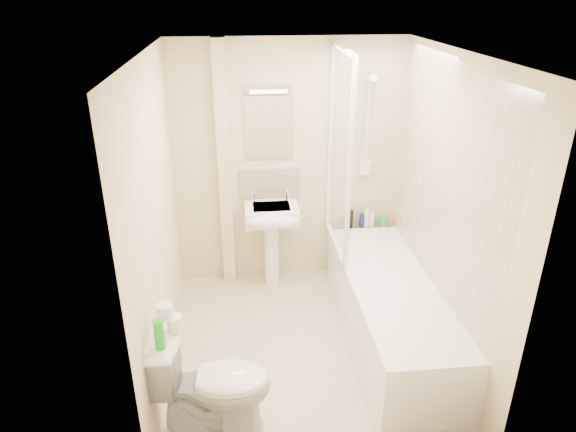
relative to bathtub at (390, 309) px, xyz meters
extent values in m
plane|color=beige|center=(-0.75, -0.07, -0.29)|extent=(2.50, 2.50, 0.00)
cube|color=beige|center=(-0.75, 1.18, 0.91)|extent=(2.20, 0.02, 2.40)
cube|color=beige|center=(-1.85, -0.07, 0.91)|extent=(0.02, 2.50, 2.40)
cube|color=beige|center=(0.35, -0.07, 0.91)|extent=(0.02, 2.50, 2.40)
cube|color=white|center=(-0.75, -0.07, 2.11)|extent=(2.20, 2.50, 0.02)
cube|color=beige|center=(0.00, 1.16, 1.14)|extent=(0.70, 0.01, 1.75)
cube|color=beige|center=(0.34, 0.00, 1.14)|extent=(0.01, 2.10, 1.75)
cube|color=beige|center=(-1.37, 1.12, 0.91)|extent=(0.12, 0.12, 2.40)
cube|color=beige|center=(-0.94, 1.17, 0.74)|extent=(0.60, 0.02, 0.30)
cube|color=white|center=(-0.94, 1.16, 1.29)|extent=(0.46, 0.01, 0.60)
cube|color=silver|center=(-0.94, 1.14, 1.66)|extent=(0.42, 0.07, 0.07)
cube|color=white|center=(0.00, 0.00, -0.01)|extent=(0.70, 2.10, 0.55)
cube|color=white|center=(0.00, 0.00, 0.21)|extent=(0.56, 1.96, 0.05)
cube|color=white|center=(-0.35, 0.73, 1.16)|extent=(0.01, 0.90, 1.80)
cube|color=white|center=(-0.35, 1.16, 1.16)|extent=(0.04, 0.04, 1.80)
cube|color=white|center=(-0.35, 0.28, 1.16)|extent=(0.04, 0.04, 1.80)
cube|color=white|center=(-0.35, 0.73, 2.04)|extent=(0.04, 0.90, 0.04)
cube|color=white|center=(-0.35, 0.73, 0.28)|extent=(0.04, 0.90, 0.03)
cylinder|color=white|center=(0.00, 1.14, 1.26)|extent=(0.02, 0.02, 0.90)
cylinder|color=white|center=(0.00, 1.14, 0.81)|extent=(0.05, 0.05, 0.02)
cylinder|color=white|center=(0.00, 1.14, 1.71)|extent=(0.05, 0.05, 0.02)
cylinder|color=white|center=(0.00, 1.08, 1.74)|extent=(0.08, 0.11, 0.11)
cube|color=white|center=(0.00, 1.14, 0.88)|extent=(0.10, 0.05, 0.14)
cylinder|color=white|center=(-0.02, 1.12, 1.31)|extent=(0.01, 0.13, 0.84)
cylinder|color=white|center=(-0.94, 1.01, 0.06)|extent=(0.15, 0.15, 0.69)
cube|color=white|center=(-0.94, 0.98, 0.50)|extent=(0.51, 0.39, 0.16)
ellipsoid|color=white|center=(-0.94, 0.81, 0.50)|extent=(0.51, 0.22, 0.16)
cube|color=silver|center=(-0.94, 0.98, 0.56)|extent=(0.35, 0.26, 0.04)
cylinder|color=white|center=(-1.10, 1.09, 0.63)|extent=(0.03, 0.03, 0.10)
cylinder|color=white|center=(-0.77, 1.09, 0.63)|extent=(0.03, 0.03, 0.10)
sphere|color=white|center=(-1.10, 1.09, 0.68)|extent=(0.04, 0.04, 0.04)
sphere|color=white|center=(-0.77, 1.09, 0.68)|extent=(0.04, 0.04, 0.04)
cylinder|color=silver|center=(-0.16, 1.09, 0.34)|extent=(0.06, 0.06, 0.17)
cylinder|color=black|center=(-0.13, 1.09, 0.36)|extent=(0.05, 0.05, 0.19)
cylinder|color=navy|center=(-0.01, 1.09, 0.33)|extent=(0.06, 0.06, 0.14)
cylinder|color=#F4E7BD|center=(0.04, 1.09, 0.35)|extent=(0.06, 0.06, 0.19)
cylinder|color=silver|center=(0.09, 1.09, 0.33)|extent=(0.06, 0.06, 0.14)
cylinder|color=green|center=(0.22, 1.09, 0.31)|extent=(0.07, 0.07, 0.09)
imported|color=white|center=(-1.47, -0.86, 0.11)|extent=(0.52, 0.82, 0.79)
cylinder|color=white|center=(-1.68, -0.78, 0.55)|extent=(0.10, 0.10, 0.10)
cylinder|color=white|center=(-1.74, -0.78, 0.65)|extent=(0.11, 0.11, 0.09)
cylinder|color=green|center=(-1.75, -0.96, 0.60)|extent=(0.06, 0.06, 0.20)
camera|label=1|loc=(-1.24, -3.54, 2.53)|focal=32.00mm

